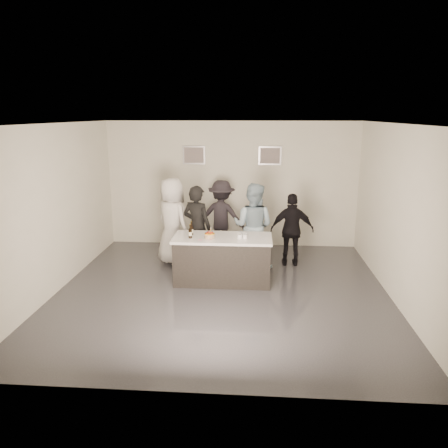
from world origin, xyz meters
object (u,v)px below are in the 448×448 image
at_px(person_main_black, 197,227).
at_px(person_main_blue, 253,226).
at_px(beer_bottle_a, 191,228).
at_px(person_guest_back, 222,217).
at_px(person_guest_right, 292,230).
at_px(beer_bottle_b, 190,231).
at_px(person_guest_left, 172,221).
at_px(cake, 210,236).
at_px(bar_counter, 223,259).

distance_m(person_main_black, person_main_blue, 1.16).
relative_size(beer_bottle_a, person_guest_back, 0.15).
relative_size(person_main_blue, person_guest_right, 1.16).
xyz_separation_m(beer_bottle_a, person_guest_right, (1.99, 0.99, -0.25)).
xyz_separation_m(beer_bottle_b, person_guest_left, (-0.56, 1.14, -0.10)).
relative_size(cake, person_guest_back, 0.11).
distance_m(cake, person_guest_left, 1.44).
xyz_separation_m(person_main_black, person_guest_right, (1.98, 0.30, -0.10)).
relative_size(bar_counter, person_main_black, 1.06).
height_order(person_guest_left, person_guest_back, person_guest_left).
height_order(beer_bottle_a, person_main_black, person_main_black).
xyz_separation_m(cake, person_main_black, (-0.35, 0.87, -0.06)).
height_order(person_main_black, person_guest_left, person_guest_left).
xyz_separation_m(person_guest_right, person_guest_back, (-1.56, 0.82, 0.07)).
relative_size(person_main_black, person_guest_left, 0.94).
xyz_separation_m(beer_bottle_a, beer_bottle_b, (0.01, -0.21, 0.00)).
relative_size(cake, beer_bottle_b, 0.75).
bearing_deg(person_main_blue, person_guest_back, -35.76).
relative_size(person_main_black, person_guest_right, 1.13).
height_order(person_main_black, person_guest_right, person_main_black).
relative_size(cake, person_main_black, 0.11).
relative_size(bar_counter, cake, 9.60).
distance_m(bar_counter, cake, 0.55).
relative_size(cake, person_guest_left, 0.10).
xyz_separation_m(bar_counter, beer_bottle_b, (-0.59, -0.13, 0.58)).
bearing_deg(bar_counter, person_guest_right, 37.58).
bearing_deg(beer_bottle_b, beer_bottle_a, 92.50).
bearing_deg(person_guest_back, beer_bottle_b, 88.88).
distance_m(beer_bottle_b, person_guest_back, 2.07).
distance_m(person_guest_left, person_guest_right, 2.55).
distance_m(cake, person_main_blue, 1.25).
xyz_separation_m(bar_counter, person_guest_back, (-0.17, 1.89, 0.40)).
xyz_separation_m(person_main_black, person_guest_left, (-0.56, 0.24, 0.06)).
bearing_deg(person_main_blue, beer_bottle_b, 59.10).
bearing_deg(person_guest_back, person_guest_right, 163.11).
bearing_deg(person_guest_back, bar_counter, 105.87).
relative_size(beer_bottle_a, person_main_blue, 0.14).
bearing_deg(person_guest_right, person_main_black, 9.09).
bearing_deg(person_main_blue, cake, 68.79).
bearing_deg(beer_bottle_a, person_main_blue, 33.54).
bearing_deg(person_guest_back, person_guest_left, 52.65).
relative_size(bar_counter, person_guest_left, 1.00).
distance_m(cake, person_guest_back, 1.99).
bearing_deg(person_guest_back, person_main_blue, 136.20).
xyz_separation_m(cake, person_guest_back, (0.07, 1.99, -0.09)).
height_order(cake, person_main_black, person_main_black).
distance_m(beer_bottle_b, person_guest_left, 1.27).
height_order(beer_bottle_a, person_guest_back, person_guest_back).
distance_m(cake, person_guest_right, 2.01).
relative_size(beer_bottle_b, person_main_blue, 0.14).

